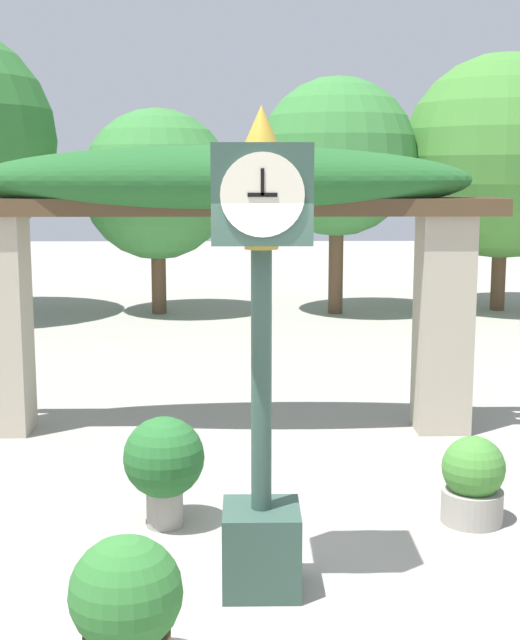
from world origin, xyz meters
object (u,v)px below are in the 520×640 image
at_px(pedestal_clock, 261,334).
at_px(potted_plant_far_left, 126,605).
at_px(potted_plant_near_right, 164,462).
at_px(potted_plant_near_left, 473,480).

height_order(pedestal_clock, potted_plant_far_left, pedestal_clock).
height_order(pedestal_clock, potted_plant_near_right, pedestal_clock).
bearing_deg(potted_plant_near_left, potted_plant_near_right, -179.22).
distance_m(potted_plant_near_right, potted_plant_far_left, 2.09).
distance_m(pedestal_clock, potted_plant_far_left, 1.79).
bearing_deg(potted_plant_near_left, pedestal_clock, -146.48).
relative_size(potted_plant_near_left, potted_plant_near_right, 0.80).
height_order(potted_plant_near_left, potted_plant_far_left, potted_plant_far_left).
relative_size(pedestal_clock, potted_plant_near_left, 4.51).
bearing_deg(potted_plant_far_left, potted_plant_near_right, 89.60).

